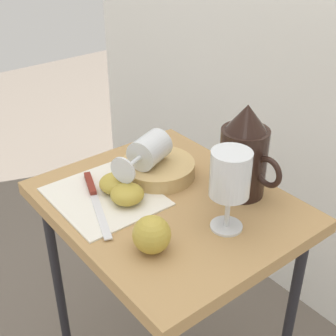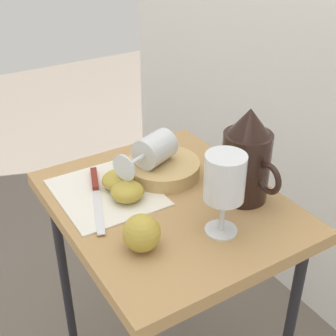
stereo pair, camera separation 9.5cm
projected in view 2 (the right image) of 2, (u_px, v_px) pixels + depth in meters
The scene contains 10 objects.
table at pixel (168, 227), 1.03m from camera, with size 0.54×0.45×0.68m.
linen_napkin at pixel (106, 192), 1.02m from camera, with size 0.23×0.21×0.00m, color silver.
basket_tray at pixel (163, 168), 1.08m from camera, with size 0.17×0.17×0.04m, color tan.
pitcher at pixel (246, 164), 0.96m from camera, with size 0.15×0.10×0.21m.
wine_glass_upright at pixel (225, 182), 0.85m from camera, with size 0.08×0.08×0.17m.
wine_glass_tipped_near at pixel (153, 150), 1.04m from camera, with size 0.11×0.16×0.07m.
apple_half_left at pixel (118, 180), 1.02m from camera, with size 0.07×0.07×0.04m, color #B29938.
apple_half_right at pixel (127, 191), 0.98m from camera, with size 0.07×0.07×0.04m, color #B29938.
apple_whole at pixel (142, 233), 0.84m from camera, with size 0.07×0.07×0.07m, color #B29938.
knife at pixel (96, 189), 1.02m from camera, with size 0.23×0.10×0.01m.
Camera 2 is at (0.70, -0.43, 1.24)m, focal length 49.91 mm.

